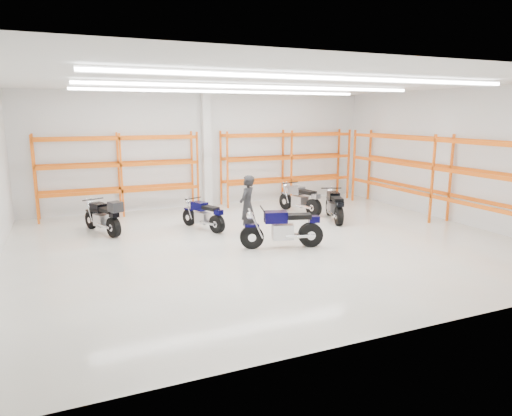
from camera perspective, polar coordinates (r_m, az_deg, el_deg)
name	(u,v)px	position (r m, az deg, el deg)	size (l,w,h in m)	color
ground	(267,242)	(13.29, 1.41, -4.28)	(14.00, 14.00, 0.00)	beige
room_shell	(267,128)	(12.81, 1.44, 10.02)	(14.02, 12.02, 4.51)	silver
motorcycle_main	(285,229)	(12.64, 3.70, -2.63)	(2.28, 0.99, 1.14)	black
motorcycle_back_a	(104,217)	(14.80, -18.44, -1.09)	(1.09, 2.09, 1.12)	black
motorcycle_back_b	(204,216)	(14.67, -6.49, -0.99)	(0.96, 1.87, 0.97)	black
motorcycle_back_c	(301,200)	(17.07, 5.65, 1.03)	(0.83, 2.22, 1.10)	black
motorcycle_back_d	(334,207)	(16.05, 9.78, 0.18)	(1.01, 2.10, 1.07)	black
standing_man	(247,206)	(13.76, -1.11, 0.26)	(0.68, 0.45, 1.86)	black
structural_column	(207,150)	(18.29, -6.18, 7.20)	(0.32, 0.32, 4.50)	white
pallet_racking_back_left	(120,167)	(17.31, -16.67, 4.99)	(5.67, 0.87, 3.00)	orange
pallet_racking_back_right	(287,159)	(19.28, 3.91, 6.09)	(5.67, 0.87, 3.00)	orange
pallet_racking_side	(442,170)	(16.66, 22.25, 4.47)	(0.87, 9.07, 3.00)	orange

